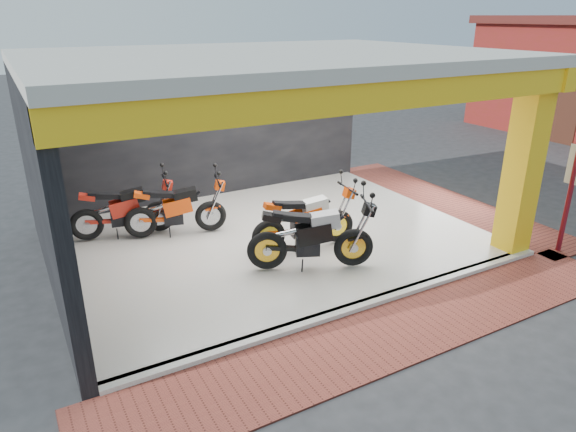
# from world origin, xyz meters

# --- Properties ---
(ground) EXTENTS (80.00, 80.00, 0.00)m
(ground) POSITION_xyz_m (0.00, 0.00, 0.00)
(ground) COLOR #2D2D30
(ground) RESTS_ON ground
(showroom_floor) EXTENTS (8.00, 6.00, 0.10)m
(showroom_floor) POSITION_xyz_m (0.00, 2.00, 0.05)
(showroom_floor) COLOR white
(showroom_floor) RESTS_ON ground
(showroom_ceiling) EXTENTS (8.40, 6.40, 0.20)m
(showroom_ceiling) POSITION_xyz_m (0.00, 2.00, 3.60)
(showroom_ceiling) COLOR beige
(showroom_ceiling) RESTS_ON corner_column
(back_wall) EXTENTS (8.20, 0.20, 3.50)m
(back_wall) POSITION_xyz_m (0.00, 5.10, 1.75)
(back_wall) COLOR black
(back_wall) RESTS_ON ground
(left_wall) EXTENTS (0.20, 6.20, 3.50)m
(left_wall) POSITION_xyz_m (-4.10, 2.00, 1.75)
(left_wall) COLOR black
(left_wall) RESTS_ON ground
(corner_column) EXTENTS (0.50, 0.50, 3.50)m
(corner_column) POSITION_xyz_m (3.75, -0.75, 1.75)
(corner_column) COLOR yellow
(corner_column) RESTS_ON ground
(header_beam_front) EXTENTS (8.40, 0.30, 0.40)m
(header_beam_front) POSITION_xyz_m (0.00, -1.00, 3.30)
(header_beam_front) COLOR yellow
(header_beam_front) RESTS_ON corner_column
(header_beam_right) EXTENTS (0.30, 6.40, 0.40)m
(header_beam_right) POSITION_xyz_m (4.00, 2.00, 3.30)
(header_beam_right) COLOR yellow
(header_beam_right) RESTS_ON corner_column
(floor_kerb) EXTENTS (8.00, 0.20, 0.10)m
(floor_kerb) POSITION_xyz_m (0.00, -1.02, 0.05)
(floor_kerb) COLOR white
(floor_kerb) RESTS_ON ground
(paver_front) EXTENTS (9.00, 1.40, 0.03)m
(paver_front) POSITION_xyz_m (0.00, -1.80, 0.01)
(paver_front) COLOR brown
(paver_front) RESTS_ON ground
(paver_right) EXTENTS (1.40, 7.00, 0.03)m
(paver_right) POSITION_xyz_m (4.80, 2.00, 0.01)
(paver_right) COLOR brown
(paver_right) RESTS_ON ground
(signpost) EXTENTS (0.09, 0.32, 2.30)m
(signpost) POSITION_xyz_m (4.60, -1.22, 1.26)
(signpost) COLOR maroon
(signpost) RESTS_ON ground
(moto_hero) EXTENTS (2.30, 1.15, 1.34)m
(moto_hero) POSITION_xyz_m (0.94, 1.07, 0.77)
(moto_hero) COLOR #D64009
(moto_hero) RESTS_ON showroom_floor
(moto_row_a) EXTENTS (2.51, 1.77, 1.44)m
(moto_row_a) POSITION_xyz_m (0.60, 0.07, 0.82)
(moto_row_a) COLOR black
(moto_row_a) RESTS_ON showroom_floor
(moto_row_b) EXTENTS (2.29, 1.32, 1.32)m
(moto_row_b) POSITION_xyz_m (-1.02, 2.82, 0.76)
(moto_row_b) COLOR #FF490A
(moto_row_b) RESTS_ON showroom_floor
(moto_row_d) EXTENTS (2.27, 1.17, 1.32)m
(moto_row_d) POSITION_xyz_m (-1.95, 3.33, 0.76)
(moto_row_d) COLOR red
(moto_row_d) RESTS_ON showroom_floor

